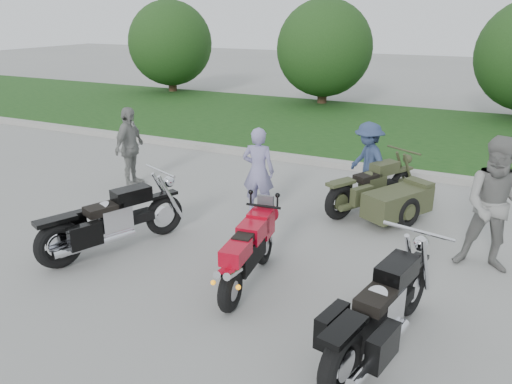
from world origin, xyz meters
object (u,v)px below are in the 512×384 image
at_px(cruiser_right, 378,316).
at_px(cruiser_sidecar, 385,196).
at_px(person_denim, 368,162).
at_px(person_back, 130,147).
at_px(person_stripe, 258,171).
at_px(person_grey, 497,206).
at_px(cruiser_left, 109,223).
at_px(sportbike_red, 248,251).

xyz_separation_m(cruiser_right, cruiser_sidecar, (-0.76, 3.87, -0.07)).
distance_m(person_denim, person_back, 4.87).
bearing_deg(person_stripe, cruiser_right, 123.35).
relative_size(cruiser_right, person_grey, 1.25).
bearing_deg(person_denim, cruiser_right, -29.99).
relative_size(person_stripe, person_denim, 1.03).
height_order(cruiser_right, person_denim, person_denim).
bearing_deg(cruiser_left, person_back, 145.84).
bearing_deg(person_stripe, sportbike_red, 102.75).
bearing_deg(cruiser_sidecar, person_grey, -5.74).
height_order(cruiser_sidecar, person_back, person_back).
distance_m(cruiser_left, cruiser_sidecar, 4.76).
relative_size(cruiser_left, person_denim, 1.49).
relative_size(sportbike_red, cruiser_left, 0.81).
bearing_deg(person_grey, cruiser_sidecar, 143.03).
relative_size(sportbike_red, person_stripe, 1.16).
relative_size(cruiser_right, person_denim, 1.57).
relative_size(cruiser_right, person_back, 1.45).
height_order(sportbike_red, person_back, person_back).
bearing_deg(cruiser_left, sportbike_red, 22.94).
distance_m(cruiser_right, person_denim, 4.81).
bearing_deg(cruiser_sidecar, cruiser_right, -49.39).
xyz_separation_m(person_stripe, person_grey, (3.91, -0.47, 0.17)).
distance_m(cruiser_right, person_stripe, 4.26).
height_order(sportbike_red, cruiser_sidecar, sportbike_red).
bearing_deg(cruiser_right, person_back, 163.25).
distance_m(sportbike_red, cruiser_right, 2.01).
xyz_separation_m(cruiser_left, person_back, (-1.71, 2.63, 0.36)).
distance_m(person_stripe, person_denim, 2.22).
bearing_deg(cruiser_sidecar, person_denim, 154.86).
bearing_deg(person_denim, person_back, -119.76).
xyz_separation_m(cruiser_right, person_back, (-5.98, 3.30, 0.36)).
relative_size(sportbike_red, person_back, 1.11).
relative_size(cruiser_sidecar, person_back, 1.26).
bearing_deg(person_back, person_grey, -104.13).
relative_size(cruiser_left, cruiser_right, 0.95).
bearing_deg(person_back, person_stripe, -102.35).
relative_size(person_stripe, person_grey, 0.82).
bearing_deg(person_stripe, cruiser_left, 50.82).
relative_size(sportbike_red, cruiser_sidecar, 0.88).
relative_size(sportbike_red, person_denim, 1.20).
xyz_separation_m(person_stripe, person_denim, (1.61, 1.53, -0.03)).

